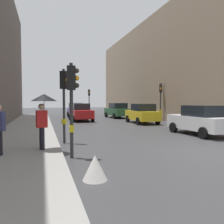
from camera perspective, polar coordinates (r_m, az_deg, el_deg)
The scene contains 14 objects.
ground_plane at distance 10.03m, azimuth 22.09°, elevation -9.09°, with size 120.00×120.00×0.00m, color #38383A.
sidewalk_kerb at distance 13.79m, azimuth -21.03°, elevation -5.51°, with size 3.35×40.00×0.16m, color gray.
building_facade_right at distance 30.76m, azimuth 18.76°, elevation 9.73°, with size 12.00×35.60×11.61m, color gray.
traffic_light_near_right at distance 11.09m, azimuth -11.83°, elevation 4.86°, with size 0.44×0.38×3.54m.
traffic_light_near_left at distance 8.17m, azimuth -9.95°, elevation 4.73°, with size 0.44×0.27×3.35m.
traffic_light_mid_street at distance 23.66m, azimuth 12.04°, elevation 4.21°, with size 0.33×0.45×3.81m.
traffic_light_far_median at distance 31.91m, azimuth -5.73°, elevation 3.72°, with size 0.24×0.43×3.67m.
car_white_compact at distance 14.60m, azimuth 21.19°, elevation -1.91°, with size 2.19×4.29×1.76m.
car_red_sedan at distance 23.25m, azimuth -7.80°, elevation -0.04°, with size 2.09×4.24×1.76m.
car_yellow_taxi at distance 20.75m, azimuth 7.55°, elevation -0.38°, with size 2.12×4.25×1.76m.
car_blue_van at distance 28.97m, azimuth -9.11°, elevation 0.52°, with size 2.22×4.30×1.76m.
car_green_estate at distance 27.05m, azimuth 1.35°, elevation 0.39°, with size 2.27×4.33×1.76m.
pedestrian_with_umbrella at distance 9.16m, azimuth -16.78°, elevation 1.48°, with size 1.00×1.00×2.14m.
warning_sign_triangle at distance 6.04m, azimuth -4.28°, elevation -13.66°, with size 0.64×0.64×0.65m, color silver.
Camera 1 is at (-6.21, -7.61, 2.04)m, focal length 36.61 mm.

